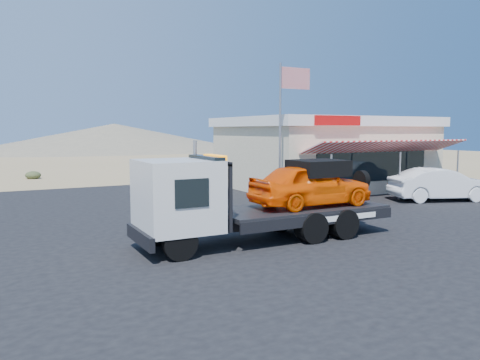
{
  "coord_description": "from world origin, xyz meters",
  "views": [
    {
      "loc": [
        -6.06,
        -12.25,
        3.23
      ],
      "look_at": [
        1.49,
        2.05,
        1.5
      ],
      "focal_mm": 35.0,
      "sensor_mm": 36.0,
      "label": 1
    }
  ],
  "objects_px": {
    "jerky_store": "(323,152)",
    "white_sedan": "(440,184)",
    "tow_truck": "(261,195)",
    "flagpole": "(285,117)"
  },
  "relations": [
    {
      "from": "tow_truck",
      "to": "white_sedan",
      "type": "xyz_separation_m",
      "value": [
        11.2,
        2.9,
        -0.61
      ]
    },
    {
      "from": "jerky_store",
      "to": "tow_truck",
      "type": "bearing_deg",
      "value": -135.27
    },
    {
      "from": "tow_truck",
      "to": "white_sedan",
      "type": "height_order",
      "value": "tow_truck"
    },
    {
      "from": "tow_truck",
      "to": "jerky_store",
      "type": "bearing_deg",
      "value": 44.73
    },
    {
      "from": "tow_truck",
      "to": "jerky_store",
      "type": "relative_size",
      "value": 0.73
    },
    {
      "from": "tow_truck",
      "to": "white_sedan",
      "type": "relative_size",
      "value": 1.68
    },
    {
      "from": "jerky_store",
      "to": "white_sedan",
      "type": "bearing_deg",
      "value": -78.03
    },
    {
      "from": "flagpole",
      "to": "jerky_store",
      "type": "bearing_deg",
      "value": 38.79
    },
    {
      "from": "jerky_store",
      "to": "flagpole",
      "type": "bearing_deg",
      "value": -141.21
    },
    {
      "from": "jerky_store",
      "to": "flagpole",
      "type": "height_order",
      "value": "flagpole"
    }
  ]
}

